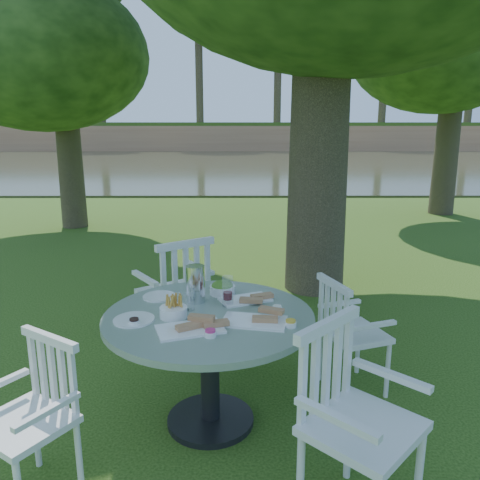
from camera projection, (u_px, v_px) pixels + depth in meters
name	position (u px, v px, depth m)	size (l,w,h in m)	color
ground	(240.00, 333.00, 4.39)	(140.00, 140.00, 0.00)	#1D3D0C
table	(209.00, 337.00, 2.91)	(1.30, 1.30, 0.76)	black
chair_ne	(344.00, 327.00, 3.31)	(0.52, 0.53, 0.84)	white
chair_nw	(179.00, 288.00, 3.84)	(0.69, 0.68, 1.01)	white
chair_sw	(38.00, 405.00, 2.38)	(0.57, 0.56, 0.84)	white
chair_se	(346.00, 406.00, 2.22)	(0.68, 0.68, 0.98)	white
tableware	(203.00, 300.00, 2.95)	(1.08, 0.85, 0.25)	white
river	(239.00, 163.00, 26.78)	(100.00, 28.00, 0.12)	#30331E
far_bank	(241.00, 70.00, 42.75)	(100.00, 18.00, 15.20)	#A16E4B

